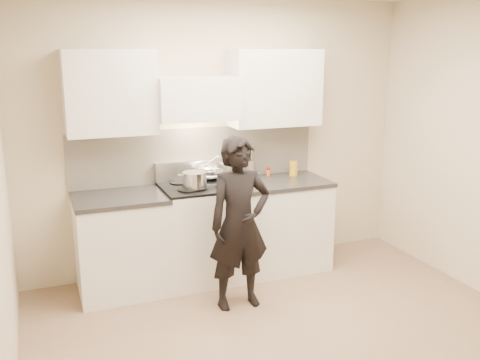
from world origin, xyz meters
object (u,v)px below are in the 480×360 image
Objects in this scene: counter_right at (280,223)px; wok at (209,170)px; utensil_crock at (248,167)px; person at (240,224)px; stove at (203,232)px.

wok is (-0.71, 0.14, 0.59)m from counter_right.
counter_right is 0.66m from utensil_crock.
counter_right is 1.01m from person.
wok is (0.12, 0.14, 0.58)m from stove.
counter_right is at bearing 42.61° from person.
wok is at bearing 49.58° from stove.
counter_right is 0.93m from wok.
utensil_crock reaches higher than wok.
person is at bearing -116.73° from utensil_crock.
utensil_crock is at bearing 12.38° from wok.
stove is at bearing 99.89° from person.
counter_right is at bearing -11.55° from wok.
wok is 1.26× the size of utensil_crock.
utensil_crock is at bearing 22.86° from stove.
counter_right is (0.83, 0.00, -0.01)m from stove.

